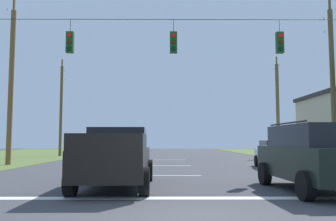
# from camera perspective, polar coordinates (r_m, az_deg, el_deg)

# --- Properties ---
(ground_plane) EXTENTS (120.00, 120.00, 0.00)m
(ground_plane) POSITION_cam_1_polar(r_m,az_deg,el_deg) (7.26, 1.90, -16.92)
(ground_plane) COLOR #3D3D42
(stop_bar_stripe) EXTENTS (15.92, 0.45, 0.01)m
(stop_bar_stripe) POSITION_cam_1_polar(r_m,az_deg,el_deg) (9.58, 1.34, -13.95)
(stop_bar_stripe) COLOR white
(stop_bar_stripe) RESTS_ON ground
(lane_dash_0) EXTENTS (2.50, 0.15, 0.01)m
(lane_dash_0) POSITION_cam_1_polar(r_m,az_deg,el_deg) (15.53, 0.70, -10.46)
(lane_dash_0) COLOR white
(lane_dash_0) RESTS_ON ground
(lane_dash_1) EXTENTS (2.50, 0.15, 0.01)m
(lane_dash_1) POSITION_cam_1_polar(r_m,az_deg,el_deg) (21.60, 0.41, -8.88)
(lane_dash_1) COLOR white
(lane_dash_1) RESTS_ON ground
(lane_dash_2) EXTENTS (2.50, 0.15, 0.01)m
(lane_dash_2) POSITION_cam_1_polar(r_m,az_deg,el_deg) (28.17, 0.24, -7.95)
(lane_dash_2) COLOR white
(lane_dash_2) RESTS_ON ground
(overhead_signal_span) EXTENTS (18.99, 0.31, 7.55)m
(overhead_signal_span) POSITION_cam_1_polar(r_m,az_deg,el_deg) (15.62, 0.66, 4.66)
(overhead_signal_span) COLOR #513E22
(overhead_signal_span) RESTS_ON ground
(pickup_truck) EXTENTS (2.35, 5.43, 1.95)m
(pickup_truck) POSITION_cam_1_polar(r_m,az_deg,el_deg) (11.79, -8.31, -7.49)
(pickup_truck) COLOR black
(pickup_truck) RESTS_ON ground
(suv_black) EXTENTS (2.36, 4.87, 2.05)m
(suv_black) POSITION_cam_1_polar(r_m,az_deg,el_deg) (11.52, 22.49, -6.77)
(suv_black) COLOR black
(suv_black) RESTS_ON ground
(distant_car_crossing_white) EXTENTS (2.27, 4.42, 1.52)m
(distant_car_crossing_white) POSITION_cam_1_polar(r_m,az_deg,el_deg) (20.50, 17.31, -6.68)
(distant_car_crossing_white) COLOR silver
(distant_car_crossing_white) RESTS_ON ground
(utility_pole_mid_right) EXTENTS (0.30, 1.81, 10.56)m
(utility_pole_mid_right) POSITION_cam_1_polar(r_m,az_deg,el_deg) (24.59, 25.06, 4.24)
(utility_pole_mid_right) COLOR brown
(utility_pole_mid_right) RESTS_ON ground
(utility_pole_far_right) EXTENTS (0.33, 1.92, 9.70)m
(utility_pole_far_right) POSITION_cam_1_polar(r_m,az_deg,el_deg) (35.70, 17.30, 0.33)
(utility_pole_far_right) COLOR brown
(utility_pole_far_right) RESTS_ON ground
(utility_pole_mid_left) EXTENTS (0.32, 1.92, 10.56)m
(utility_pole_mid_left) POSITION_cam_1_polar(r_m,az_deg,el_deg) (24.33, -24.01, 3.92)
(utility_pole_mid_left) COLOR brown
(utility_pole_mid_left) RESTS_ON ground
(utility_pole_far_left) EXTENTS (0.27, 1.99, 9.53)m
(utility_pole_far_left) POSITION_cam_1_polar(r_m,az_deg,el_deg) (36.11, -16.88, 0.49)
(utility_pole_far_left) COLOR brown
(utility_pole_far_left) RESTS_ON ground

